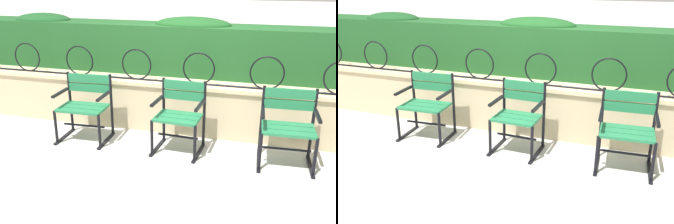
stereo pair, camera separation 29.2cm
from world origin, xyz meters
The scene contains 7 objects.
ground_plane centered at (0.00, 0.00, 0.00)m, with size 60.00×60.00×0.00m, color #B7B5AF.
stone_wall centered at (0.00, 0.87, 0.35)m, with size 7.91×0.41×0.70m.
iron_arch_fence centered at (-0.19, 0.80, 0.88)m, with size 7.36×0.02×0.42m.
hedge_row centered at (-0.01, 1.36, 1.07)m, with size 7.76×0.63×0.79m.
park_chair_left centered at (-1.17, 0.29, 0.46)m, with size 0.65×0.55×0.83m.
park_chair_centre centered at (0.09, 0.30, 0.46)m, with size 0.58×0.54×0.84m.
park_chair_right centered at (1.33, 0.29, 0.46)m, with size 0.63×0.55×0.85m.
Camera 1 is at (1.12, -3.78, 2.03)m, focal length 40.00 mm.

